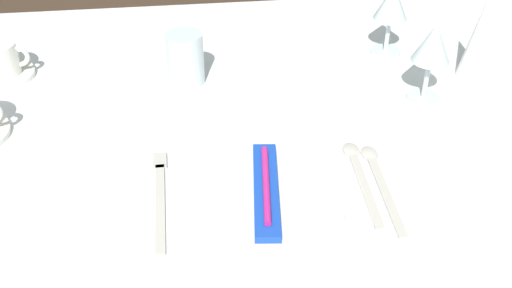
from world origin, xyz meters
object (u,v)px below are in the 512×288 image
object	(u,v)px
wine_glass_centre	(433,47)
wine_glass_left	(392,6)
spoon_dessert	(379,177)
spoon_soup	(359,172)
fork_outer	(160,195)
dinner_plate	(266,197)
napkin_folded	(480,37)
drink_tumbler	(185,59)
toothbrush_package	(266,188)

from	to	relation	value
wine_glass_centre	wine_glass_left	bearing A→B (deg)	94.20
wine_glass_centre	spoon_dessert	bearing A→B (deg)	-124.45
spoon_soup	spoon_dessert	size ratio (longest dim) A/B	0.97
fork_outer	wine_glass_centre	distance (m)	0.55
spoon_dessert	wine_glass_centre	size ratio (longest dim) A/B	1.42
dinner_plate	wine_glass_centre	xyz separation A→B (m)	(0.34, 0.25, 0.10)
wine_glass_centre	wine_glass_left	size ratio (longest dim) A/B	1.02
spoon_dessert	wine_glass_centre	bearing A→B (deg)	55.55
fork_outer	napkin_folded	world-z (taller)	napkin_folded
spoon_soup	drink_tumbler	distance (m)	0.42
fork_outer	spoon_dessert	world-z (taller)	spoon_dessert
spoon_soup	spoon_dessert	xyz separation A→B (m)	(0.03, -0.02, 0.00)
fork_outer	drink_tumbler	world-z (taller)	drink_tumbler
toothbrush_package	fork_outer	distance (m)	0.16
wine_glass_left	fork_outer	bearing A→B (deg)	-139.00
fork_outer	napkin_folded	distance (m)	0.69
toothbrush_package	fork_outer	world-z (taller)	toothbrush_package
dinner_plate	toothbrush_package	bearing A→B (deg)	63.43
fork_outer	spoon_soup	bearing A→B (deg)	3.03
drink_tumbler	spoon_dessert	bearing A→B (deg)	-49.77
wine_glass_centre	toothbrush_package	bearing A→B (deg)	-142.80
wine_glass_centre	napkin_folded	size ratio (longest dim) A/B	0.90
fork_outer	spoon_soup	xyz separation A→B (m)	(0.31, 0.02, 0.00)
wine_glass_centre	wine_glass_left	xyz separation A→B (m)	(-0.01, 0.19, -0.00)
wine_glass_left	napkin_folded	size ratio (longest dim) A/B	0.88
wine_glass_left	spoon_dessert	bearing A→B (deg)	-108.39
fork_outer	napkin_folded	size ratio (longest dim) A/B	1.35
dinner_plate	spoon_dessert	bearing A→B (deg)	10.14
spoon_soup	spoon_dessert	distance (m)	0.03
toothbrush_package	wine_glass_left	distance (m)	0.56
spoon_soup	napkin_folded	world-z (taller)	napkin_folded
napkin_folded	drink_tumbler	bearing A→B (deg)	175.33
spoon_dessert	napkin_folded	world-z (taller)	napkin_folded
spoon_soup	drink_tumbler	bearing A→B (deg)	128.80
toothbrush_package	fork_outer	size ratio (longest dim) A/B	0.93
dinner_plate	spoon_soup	xyz separation A→B (m)	(0.16, 0.05, -0.01)
dinner_plate	spoon_soup	size ratio (longest dim) A/B	1.15
dinner_plate	napkin_folded	xyz separation A→B (m)	(0.46, 0.33, 0.08)
toothbrush_package	wine_glass_centre	size ratio (longest dim) A/B	1.39
toothbrush_package	spoon_soup	world-z (taller)	toothbrush_package
napkin_folded	wine_glass_centre	bearing A→B (deg)	-149.69
spoon_dessert	spoon_soup	bearing A→B (deg)	149.30
dinner_plate	wine_glass_left	xyz separation A→B (m)	(0.32, 0.45, 0.10)
fork_outer	wine_glass_centre	size ratio (longest dim) A/B	1.49
dinner_plate	drink_tumbler	xyz separation A→B (m)	(-0.11, 0.37, 0.04)
fork_outer	wine_glass_left	world-z (taller)	wine_glass_left
toothbrush_package	spoon_soup	distance (m)	0.16
toothbrush_package	fork_outer	bearing A→B (deg)	168.28
drink_tumbler	napkin_folded	bearing A→B (deg)	-4.67
dinner_plate	toothbrush_package	xyz separation A→B (m)	(0.00, 0.00, 0.02)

